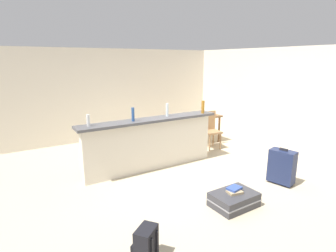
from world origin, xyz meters
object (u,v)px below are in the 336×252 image
Objects in this scene: bottle_blue at (133,114)px; bottle_clear at (167,110)px; dining_chair_near_partition at (210,128)px; backpack_black at (146,246)px; dining_table at (197,119)px; suitcase_upright_navy at (282,166)px; book_stack at (234,190)px; suitcase_flat_charcoal at (234,199)px; bottle_amber at (203,107)px; bottle_white at (88,120)px.

bottle_blue is 0.79m from bottle_clear.
dining_chair_near_partition reaches higher than backpack_black.
bottle_blue is 2.48m from dining_chair_near_partition.
dining_table is 1.64× the size of suitcase_upright_navy.
bottle_blue is 0.96× the size of book_stack.
dining_table is at bearing 83.99° from suitcase_upright_navy.
bottle_blue reaches higher than dining_chair_near_partition.
dining_chair_near_partition is 1.12× the size of suitcase_flat_charcoal.
dining_table is (1.58, 1.01, -0.55)m from bottle_clear.
bottle_amber reaches higher than suitcase_flat_charcoal.
dining_table is at bearing 17.47° from bottle_white.
dining_table is 2.92m from suitcase_upright_navy.
dining_table is 1.18× the size of dining_chair_near_partition.
book_stack reaches higher than suitcase_flat_charcoal.
dining_chair_near_partition is at bearing -93.22° from dining_table.
bottle_clear is at bearing -147.32° from dining_table.
bottle_clear reaches higher than suitcase_upright_navy.
bottle_clear is 3.09m from backpack_black.
bottle_clear is 0.84m from bottle_amber.
bottle_white is 0.31× the size of suitcase_upright_navy.
bottle_amber is 0.34× the size of suitcase_flat_charcoal.
bottle_clear is 2.43m from suitcase_upright_navy.
bottle_white reaches higher than dining_chair_near_partition.
bottle_clear reaches higher than book_stack.
bottle_white reaches higher than suitcase_upright_navy.
backpack_black is at bearing -92.33° from bottle_white.
bottle_white reaches higher than suitcase_flat_charcoal.
bottle_blue is 2.37m from suitcase_flat_charcoal.
suitcase_flat_charcoal is at bearing -114.54° from bottle_amber.
bottle_blue is 0.97× the size of bottle_clear.
bottle_clear is at bearing 3.55° from bottle_blue.
bottle_white is 0.84m from bottle_blue.
bottle_clear reaches higher than dining_chair_near_partition.
bottle_clear is 0.64× the size of backpack_black.
dining_table is 4.74m from backpack_black.
bottle_clear is 0.40× the size of suitcase_upright_navy.
suitcase_flat_charcoal is (-1.57, -2.44, -0.41)m from dining_chair_near_partition.
suitcase_flat_charcoal is (1.60, -2.01, -1.05)m from bottle_white.
bottle_white is at bearing 87.67° from backpack_black.
suitcase_upright_navy reaches higher than suitcase_flat_charcoal.
backpack_black is 1.75m from book_stack.
bottle_blue is at bearing 68.05° from backpack_black.
suitcase_upright_navy is at bearing -55.82° from bottle_clear.
dining_table is 2.62× the size of backpack_black.
suitcase_upright_navy is at bearing -41.52° from bottle_blue.
bottle_clear is at bearing 171.36° from bottle_amber.
dining_table is 0.60m from dining_chair_near_partition.
backpack_black is (-2.56, -2.24, -1.00)m from bottle_amber.
bottle_blue is at bearing -176.45° from bottle_clear.
suitcase_upright_navy is (3.00, 0.48, 0.13)m from backpack_black.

